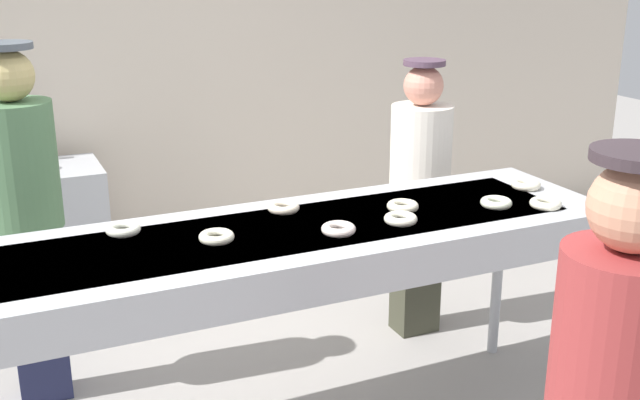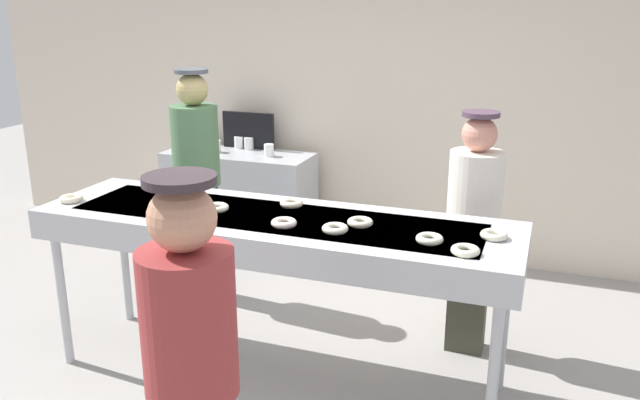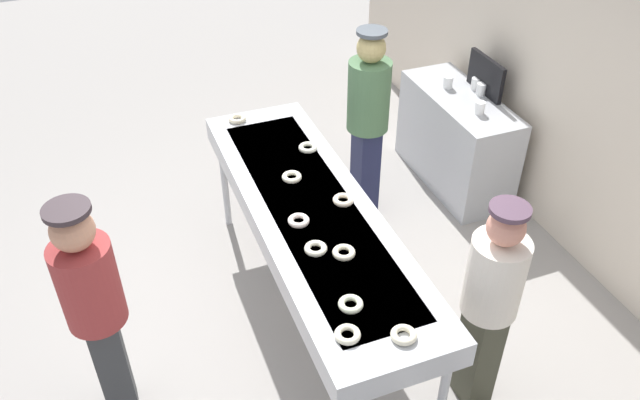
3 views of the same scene
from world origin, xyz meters
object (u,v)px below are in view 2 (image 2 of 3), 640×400
at_px(menu_display, 248,130).
at_px(sugar_donut_4, 360,222).
at_px(fryer_conveyor, 274,231).
at_px(sugar_donut_5, 284,223).
at_px(sugar_donut_3, 217,208).
at_px(sugar_donut_9, 429,239).
at_px(sugar_donut_8, 335,229).
at_px(paper_cup_0, 249,143).
at_px(customer_waiting, 192,366).
at_px(prep_counter, 240,201).
at_px(sugar_donut_0, 465,250).
at_px(sugar_donut_1, 494,235).
at_px(paper_cup_3, 216,146).
at_px(sugar_donut_6, 190,192).
at_px(sugar_donut_7, 292,203).
at_px(paper_cup_2, 239,142).
at_px(worker_baker, 473,220).
at_px(sugar_donut_2, 71,199).
at_px(worker_assistant, 197,170).

bearing_deg(menu_display, sugar_donut_4, -50.93).
xyz_separation_m(fryer_conveyor, sugar_donut_5, (0.13, -0.14, 0.11)).
relative_size(sugar_donut_3, sugar_donut_9, 1.00).
height_order(sugar_donut_8, paper_cup_0, sugar_donut_8).
bearing_deg(customer_waiting, sugar_donut_5, 81.70).
height_order(fryer_conveyor, prep_counter, fryer_conveyor).
xyz_separation_m(sugar_donut_0, sugar_donut_1, (0.11, 0.27, 0.00)).
relative_size(paper_cup_3, menu_display, 0.21).
distance_m(sugar_donut_6, paper_cup_3, 1.78).
bearing_deg(sugar_donut_4, sugar_donut_9, -17.77).
bearing_deg(sugar_donut_6, paper_cup_3, 113.66).
distance_m(sugar_donut_5, prep_counter, 2.48).
bearing_deg(sugar_donut_8, sugar_donut_9, 1.79).
relative_size(sugar_donut_5, customer_waiting, 0.09).
xyz_separation_m(sugar_donut_7, paper_cup_2, (-1.29, 1.85, -0.09)).
distance_m(paper_cup_3, menu_display, 0.34).
bearing_deg(sugar_donut_4, sugar_donut_6, 170.16).
distance_m(sugar_donut_5, customer_waiting, 1.32).
xyz_separation_m(sugar_donut_1, sugar_donut_8, (-0.80, -0.19, 0.00)).
xyz_separation_m(worker_baker, paper_cup_0, (-2.20, 1.33, 0.07)).
height_order(sugar_donut_2, sugar_donut_3, same).
height_order(sugar_donut_3, prep_counter, sugar_donut_3).
xyz_separation_m(worker_assistant, menu_display, (-0.17, 1.23, 0.07)).
height_order(sugar_donut_3, sugar_donut_9, same).
bearing_deg(sugar_donut_2, worker_assistant, 75.16).
bearing_deg(prep_counter, sugar_donut_9, -43.57).
bearing_deg(fryer_conveyor, sugar_donut_6, 161.93).
bearing_deg(sugar_donut_4, paper_cup_3, 135.98).
height_order(worker_assistant, customer_waiting, worker_assistant).
bearing_deg(worker_baker, worker_assistant, -5.31).
bearing_deg(sugar_donut_4, worker_baker, 53.48).
bearing_deg(paper_cup_3, fryer_conveyor, -53.16).
distance_m(sugar_donut_0, worker_assistant, 2.38).
distance_m(sugar_donut_8, paper_cup_3, 2.68).
distance_m(customer_waiting, paper_cup_2, 3.85).
bearing_deg(sugar_donut_3, sugar_donut_4, 2.20).
distance_m(sugar_donut_0, sugar_donut_1, 0.29).
height_order(worker_baker, menu_display, worker_baker).
xyz_separation_m(prep_counter, menu_display, (0.00, 0.22, 0.62)).
relative_size(sugar_donut_0, worker_assistant, 0.08).
height_order(sugar_donut_6, sugar_donut_8, same).
height_order(sugar_donut_6, worker_assistant, worker_assistant).
bearing_deg(sugar_donut_4, sugar_donut_5, -158.65).
bearing_deg(customer_waiting, sugar_donut_0, 40.27).
xyz_separation_m(sugar_donut_0, sugar_donut_9, (-0.19, 0.10, 0.00)).
xyz_separation_m(fryer_conveyor, worker_assistant, (-1.01, 0.87, 0.07)).
xyz_separation_m(sugar_donut_7, paper_cup_3, (-1.41, 1.63, -0.09)).
height_order(sugar_donut_5, sugar_donut_8, same).
bearing_deg(customer_waiting, sugar_donut_2, 124.59).
bearing_deg(menu_display, worker_baker, -31.65).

